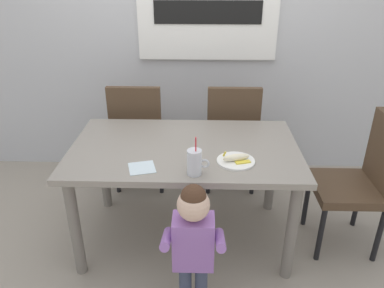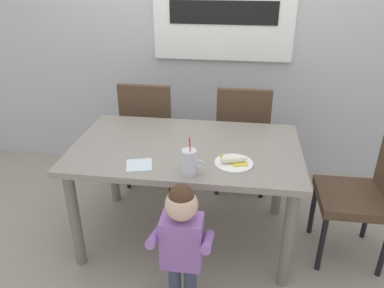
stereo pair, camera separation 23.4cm
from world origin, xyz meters
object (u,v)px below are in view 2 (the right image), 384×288
dining_chair_left (150,129)px  dining_chair_far (369,187)px  peeled_banana (234,160)px  toddler_standing (182,236)px  milk_cup (189,164)px  dining_chair_right (242,134)px  dining_table (186,159)px  snack_plate (234,163)px  paper_napkin (139,165)px

dining_chair_left → dining_chair_far: size_ratio=1.00×
dining_chair_far → peeled_banana: dining_chair_far is taller
dining_chair_far → toddler_standing: (-1.10, -0.61, -0.02)m
milk_cup → peeled_banana: 0.29m
dining_chair_right → toddler_standing: size_ratio=1.15×
dining_table → toddler_standing: bearing=-83.5°
dining_chair_far → peeled_banana: bearing=-77.9°
dining_table → peeled_banana: peeled_banana is taller
toddler_standing → snack_plate: (0.24, 0.43, 0.22)m
toddler_standing → peeled_banana: (0.25, 0.43, 0.24)m
dining_chair_right → snack_plate: (-0.04, -0.89, 0.20)m
dining_table → toddler_standing: size_ratio=1.77×
dining_chair_far → milk_cup: milk_cup is taller
peeled_banana → toddler_standing: bearing=-120.1°
dining_chair_right → snack_plate: size_ratio=4.17×
peeled_banana → snack_plate: bearing=122.8°
dining_table → paper_napkin: paper_napkin is taller
dining_chair_far → paper_napkin: bearing=-79.1°
dining_chair_right → snack_plate: dining_chair_right is taller
dining_chair_far → peeled_banana: 0.91m
dining_table → paper_napkin: size_ratio=9.90×
dining_chair_left → paper_napkin: size_ratio=6.40×
dining_chair_left → dining_chair_right: bearing=-179.5°
dining_table → snack_plate: snack_plate is taller
dining_chair_far → paper_napkin: dining_chair_far is taller
toddler_standing → milk_cup: 0.40m
dining_chair_right → toddler_standing: (-0.29, -1.32, -0.02)m
dining_table → dining_chair_right: bearing=62.1°
dining_chair_right → peeled_banana: 0.92m
dining_chair_far → milk_cup: bearing=-73.4°
dining_chair_left → dining_table: bearing=122.0°
milk_cup → snack_plate: milk_cup is taller
dining_chair_far → paper_napkin: (-1.41, -0.27, 0.20)m
dining_chair_right → milk_cup: (-0.29, -1.04, 0.26)m
toddler_standing → snack_plate: 0.54m
dining_table → paper_napkin: (-0.24, -0.30, 0.10)m
milk_cup → paper_napkin: milk_cup is taller
dining_chair_left → paper_napkin: dining_chair_left is taller
milk_cup → snack_plate: size_ratio=1.08×
dining_table → snack_plate: bearing=-32.9°
milk_cup → snack_plate: 0.29m
dining_chair_right → dining_chair_far: same height
milk_cup → paper_napkin: size_ratio=1.66×
dining_table → snack_plate: (0.32, -0.21, 0.10)m
paper_napkin → peeled_banana: bearing=8.9°
dining_chair_far → snack_plate: 0.90m
dining_chair_right → dining_chair_far: (0.81, -0.71, 0.00)m
dining_table → peeled_banana: bearing=-33.2°
snack_plate → milk_cup: bearing=-148.8°
dining_chair_right → milk_cup: 1.11m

